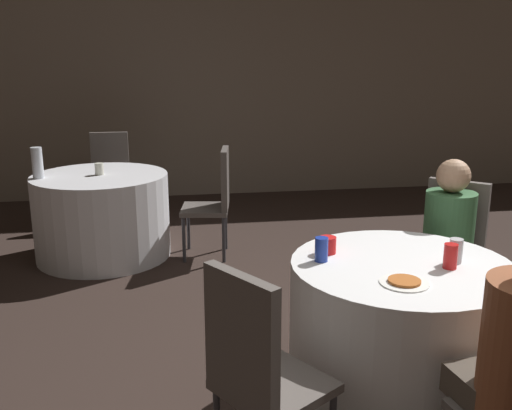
{
  "coord_description": "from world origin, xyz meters",
  "views": [
    {
      "loc": [
        -1.38,
        -2.45,
        1.73
      ],
      "look_at": [
        -0.84,
        0.9,
        0.83
      ],
      "focal_mm": 40.0,
      "sensor_mm": 36.0,
      "label": 1
    }
  ],
  "objects_px": {
    "chair_near_northeast": "(451,244)",
    "chair_far_north": "(110,172)",
    "person_green_jacket": "(444,252)",
    "table_far": "(102,216)",
    "table_near": "(398,331)",
    "soda_can_red": "(450,256)",
    "pizza_plate_near": "(404,282)",
    "soda_can_silver": "(456,251)",
    "bottle_far": "(37,163)",
    "chair_far_east": "(216,194)",
    "soda_can_blue": "(321,249)",
    "chair_near_southwest": "(257,365)"
  },
  "relations": [
    {
      "from": "chair_far_north",
      "to": "soda_can_red",
      "type": "height_order",
      "value": "chair_far_north"
    },
    {
      "from": "person_green_jacket",
      "to": "bottle_far",
      "type": "distance_m",
      "value": 3.27
    },
    {
      "from": "table_far",
      "to": "chair_far_north",
      "type": "height_order",
      "value": "chair_far_north"
    },
    {
      "from": "chair_near_northeast",
      "to": "chair_far_north",
      "type": "distance_m",
      "value": 3.6
    },
    {
      "from": "chair_near_northeast",
      "to": "chair_far_north",
      "type": "bearing_deg",
      "value": -7.3
    },
    {
      "from": "pizza_plate_near",
      "to": "soda_can_red",
      "type": "relative_size",
      "value": 1.83
    },
    {
      "from": "table_near",
      "to": "pizza_plate_near",
      "type": "bearing_deg",
      "value": -111.49
    },
    {
      "from": "chair_near_northeast",
      "to": "pizza_plate_near",
      "type": "height_order",
      "value": "chair_near_northeast"
    },
    {
      "from": "soda_can_red",
      "to": "pizza_plate_near",
      "type": "bearing_deg",
      "value": -153.58
    },
    {
      "from": "chair_far_north",
      "to": "table_far",
      "type": "bearing_deg",
      "value": 90.0
    },
    {
      "from": "chair_near_northeast",
      "to": "chair_far_north",
      "type": "relative_size",
      "value": 1.0
    },
    {
      "from": "soda_can_red",
      "to": "bottle_far",
      "type": "distance_m",
      "value": 3.44
    },
    {
      "from": "chair_far_north",
      "to": "bottle_far",
      "type": "xyz_separation_m",
      "value": [
        -0.48,
        -1.06,
        0.3
      ]
    },
    {
      "from": "chair_far_east",
      "to": "soda_can_red",
      "type": "height_order",
      "value": "chair_far_east"
    },
    {
      "from": "person_green_jacket",
      "to": "pizza_plate_near",
      "type": "relative_size",
      "value": 5.02
    },
    {
      "from": "chair_far_north",
      "to": "person_green_jacket",
      "type": "distance_m",
      "value": 3.62
    },
    {
      "from": "table_far",
      "to": "pizza_plate_near",
      "type": "distance_m",
      "value": 3.15
    },
    {
      "from": "bottle_far",
      "to": "pizza_plate_near",
      "type": "bearing_deg",
      "value": -51.32
    },
    {
      "from": "soda_can_silver",
      "to": "bottle_far",
      "type": "distance_m",
      "value": 3.43
    },
    {
      "from": "chair_near_northeast",
      "to": "chair_far_east",
      "type": "relative_size",
      "value": 1.0
    },
    {
      "from": "person_green_jacket",
      "to": "chair_near_northeast",
      "type": "bearing_deg",
      "value": -90.0
    },
    {
      "from": "pizza_plate_near",
      "to": "bottle_far",
      "type": "distance_m",
      "value": 3.35
    },
    {
      "from": "chair_far_east",
      "to": "pizza_plate_near",
      "type": "relative_size",
      "value": 4.28
    },
    {
      "from": "table_near",
      "to": "soda_can_blue",
      "type": "distance_m",
      "value": 0.59
    },
    {
      "from": "pizza_plate_near",
      "to": "soda_can_blue",
      "type": "bearing_deg",
      "value": 130.97
    },
    {
      "from": "person_green_jacket",
      "to": "pizza_plate_near",
      "type": "height_order",
      "value": "person_green_jacket"
    },
    {
      "from": "chair_near_northeast",
      "to": "person_green_jacket",
      "type": "relative_size",
      "value": 0.85
    },
    {
      "from": "table_far",
      "to": "chair_far_north",
      "type": "bearing_deg",
      "value": 90.28
    },
    {
      "from": "chair_far_east",
      "to": "soda_can_silver",
      "type": "height_order",
      "value": "chair_far_east"
    },
    {
      "from": "chair_far_north",
      "to": "soda_can_blue",
      "type": "bearing_deg",
      "value": 111.31
    },
    {
      "from": "soda_can_red",
      "to": "bottle_far",
      "type": "xyz_separation_m",
      "value": [
        -2.39,
        2.47,
        0.07
      ]
    },
    {
      "from": "chair_near_southwest",
      "to": "soda_can_red",
      "type": "relative_size",
      "value": 7.84
    },
    {
      "from": "chair_near_northeast",
      "to": "person_green_jacket",
      "type": "distance_m",
      "value": 0.18
    },
    {
      "from": "chair_near_northeast",
      "to": "soda_can_silver",
      "type": "distance_m",
      "value": 0.88
    },
    {
      "from": "table_near",
      "to": "table_far",
      "type": "bearing_deg",
      "value": 124.92
    },
    {
      "from": "table_far",
      "to": "soda_can_blue",
      "type": "bearing_deg",
      "value": -60.67
    },
    {
      "from": "soda_can_blue",
      "to": "soda_can_red",
      "type": "bearing_deg",
      "value": -18.24
    },
    {
      "from": "table_far",
      "to": "soda_can_red",
      "type": "distance_m",
      "value": 3.2
    },
    {
      "from": "table_near",
      "to": "chair_far_east",
      "type": "distance_m",
      "value": 2.41
    },
    {
      "from": "chair_near_northeast",
      "to": "soda_can_blue",
      "type": "xyz_separation_m",
      "value": [
        -1.03,
        -0.63,
        0.24
      ]
    },
    {
      "from": "chair_far_north",
      "to": "soda_can_red",
      "type": "distance_m",
      "value": 4.02
    },
    {
      "from": "table_near",
      "to": "chair_far_north",
      "type": "xyz_separation_m",
      "value": [
        -1.71,
        3.44,
        0.19
      ]
    },
    {
      "from": "soda_can_red",
      "to": "soda_can_silver",
      "type": "distance_m",
      "value": 0.09
    },
    {
      "from": "pizza_plate_near",
      "to": "soda_can_silver",
      "type": "bearing_deg",
      "value": 31.05
    },
    {
      "from": "chair_near_southwest",
      "to": "person_green_jacket",
      "type": "distance_m",
      "value": 1.75
    },
    {
      "from": "chair_far_north",
      "to": "person_green_jacket",
      "type": "height_order",
      "value": "person_green_jacket"
    },
    {
      "from": "table_far",
      "to": "bottle_far",
      "type": "bearing_deg",
      "value": -172.2
    },
    {
      "from": "table_far",
      "to": "soda_can_red",
      "type": "relative_size",
      "value": 9.47
    },
    {
      "from": "table_near",
      "to": "chair_far_east",
      "type": "bearing_deg",
      "value": 107.45
    },
    {
      "from": "soda_can_blue",
      "to": "table_near",
      "type": "bearing_deg",
      "value": -14.19
    }
  ]
}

